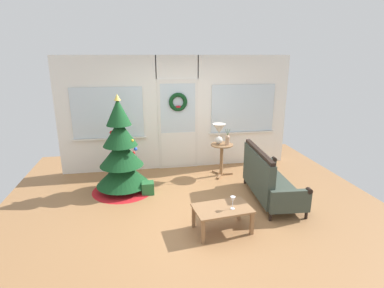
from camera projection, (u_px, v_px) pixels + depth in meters
ground_plane at (195, 208)px, 5.22m from camera, size 6.76×6.76×0.00m
back_wall_with_door at (178, 113)px, 6.82m from camera, size 5.20×0.19×2.55m
christmas_tree at (121, 158)px, 5.74m from camera, size 1.20×1.20×1.88m
settee_sofa at (267, 180)px, 5.45m from camera, size 0.82×1.64×0.96m
side_table at (222, 153)px, 6.52m from camera, size 0.50×0.48×0.71m
table_lamp at (219, 131)px, 6.41m from camera, size 0.28×0.28×0.44m
flower_vase at (227, 139)px, 6.39m from camera, size 0.11×0.10×0.35m
coffee_table at (222, 211)px, 4.48m from camera, size 0.89×0.61×0.38m
wine_glass at (233, 200)px, 4.39m from camera, size 0.08×0.08×0.20m
gift_box at (148, 188)px, 5.75m from camera, size 0.23×0.21×0.23m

